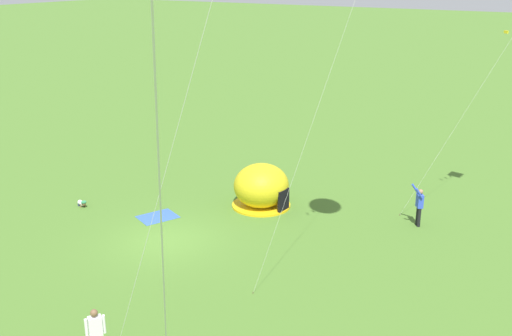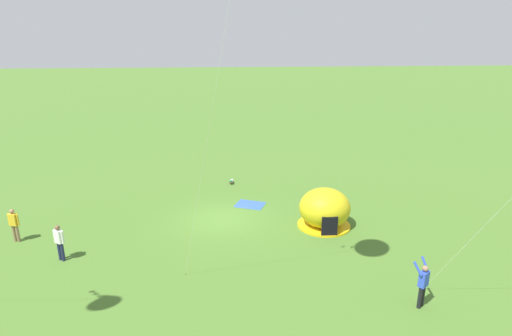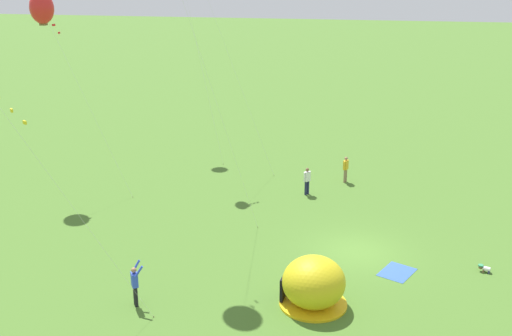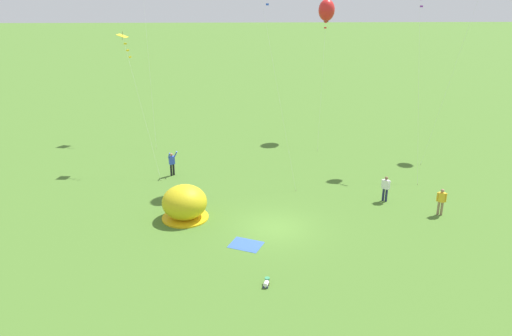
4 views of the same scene
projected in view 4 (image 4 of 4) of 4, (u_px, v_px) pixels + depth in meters
The scene contains 9 objects.
ground_plane at pixel (275, 228), 29.00m from camera, with size 300.00×300.00×0.00m, color #477028.
popup_tent at pixel (185, 203), 29.86m from camera, with size 2.81×2.81×2.10m.
picnic_blanket at pixel (246, 245), 27.14m from camera, with size 1.70×1.30×0.01m, color #3359A5.
toddler_crawling at pixel (266, 282), 23.46m from camera, with size 0.34×0.55×0.32m.
person_center_field at pixel (386, 187), 32.18m from camera, with size 0.50×0.41×1.72m.
person_flying_kite at pixel (172, 163), 36.45m from camera, with size 0.72×0.67×1.89m.
person_strolling at pixel (441, 200), 30.27m from camera, with size 0.57×0.34×1.72m.
kite_red at pixel (327, 10), 43.30m from camera, with size 1.84×6.22×11.99m.
kite_yellow at pixel (124, 43), 36.14m from camera, with size 3.20×4.61×10.03m.
Camera 4 is at (-1.88, -25.85, 13.51)m, focal length 35.00 mm.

